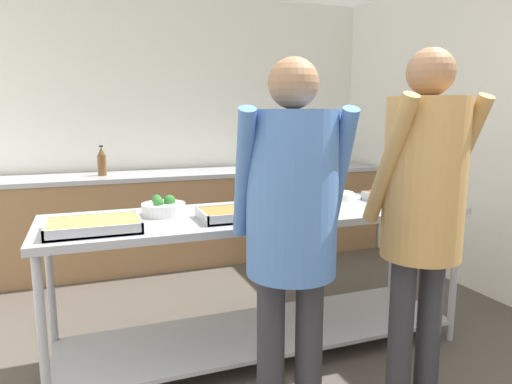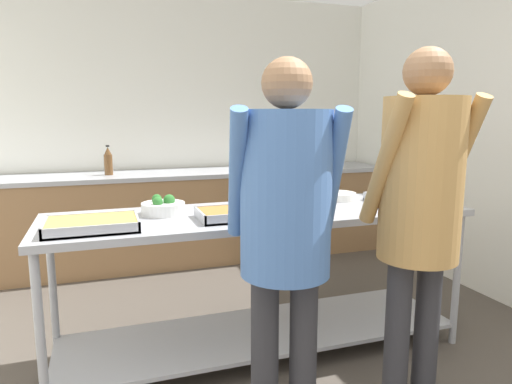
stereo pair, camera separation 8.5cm
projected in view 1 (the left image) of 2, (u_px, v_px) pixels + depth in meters
The scene contains 13 objects.
wall_rear at pixel (171, 126), 4.69m from camera, with size 4.35×0.06×2.65m.
wall_right at pixel (479, 129), 3.68m from camera, with size 0.06×3.94×2.65m.
back_counter at pixel (180, 217), 4.50m from camera, with size 4.19×0.65×0.89m.
serving_counter at pixel (262, 257), 2.73m from camera, with size 2.48×0.72×0.88m.
serving_tray_greens at pixel (94, 226), 2.23m from camera, with size 0.44×0.31×0.05m.
broccoli_bowl at pixel (164, 208), 2.58m from camera, with size 0.25×0.25×0.11m.
serving_tray_vegetables at pixel (236, 214), 2.50m from camera, with size 0.39×0.28×0.05m.
sauce_pan at pixel (289, 198), 2.91m from camera, with size 0.43×0.29×0.07m.
plate_stack at pixel (336, 196), 3.07m from camera, with size 0.24×0.24×0.05m.
serving_tray_roast at pixel (399, 197), 3.00m from camera, with size 0.39×0.31×0.05m.
guest_serving_left at pixel (292, 214), 1.93m from camera, with size 0.53×0.41×1.67m.
guest_serving_right at pixel (423, 197), 2.07m from camera, with size 0.46×0.36×1.73m.
water_bottle at pixel (102, 162), 4.14m from camera, with size 0.08×0.08×0.27m.
Camera 1 is at (-0.85, -0.93, 1.43)m, focal length 32.00 mm.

